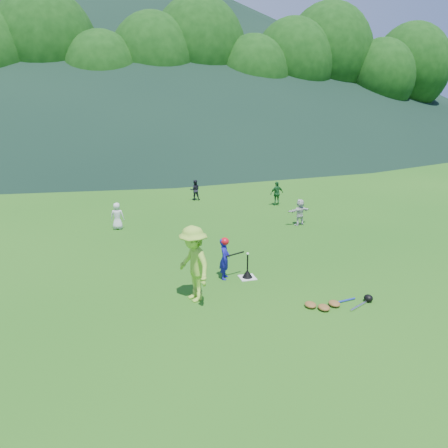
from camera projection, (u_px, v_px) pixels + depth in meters
name	position (u px, v px, depth m)	size (l,w,h in m)	color
ground	(247.00, 278.00, 12.52)	(120.00, 120.00, 0.00)	#1F5C15
home_plate	(247.00, 278.00, 12.51)	(0.45, 0.45, 0.02)	silver
baseball	(248.00, 254.00, 12.31)	(0.08, 0.08, 0.08)	white
batter_child	(225.00, 259.00, 12.32)	(0.44, 0.29, 1.20)	#1917A1
adult_coach	(194.00, 264.00, 10.91)	(1.27, 0.73, 1.96)	#98CF3C
fielder_a	(117.00, 216.00, 16.95)	(0.51, 0.33, 1.05)	silver
fielder_b	(195.00, 190.00, 21.66)	(0.49, 0.38, 1.02)	black
fielder_c	(277.00, 193.00, 20.62)	(0.67, 0.28, 1.14)	#1C5E28
fielder_d	(300.00, 212.00, 17.47)	(0.99, 0.32, 1.07)	silver
batting_tee	(247.00, 274.00, 12.48)	(0.30, 0.30, 0.68)	black
batter_gear	(226.00, 242.00, 12.19)	(0.72, 0.26, 0.56)	red
equipment_pile	(335.00, 304.00, 10.82)	(1.80, 0.67, 0.19)	olive
outfield_fence	(146.00, 147.00, 38.19)	(70.07, 0.08, 1.33)	gray
tree_line	(138.00, 60.00, 41.49)	(70.04, 11.40, 14.82)	#382314
distant_hills	(72.00, 40.00, 81.89)	(155.00, 140.00, 32.00)	black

